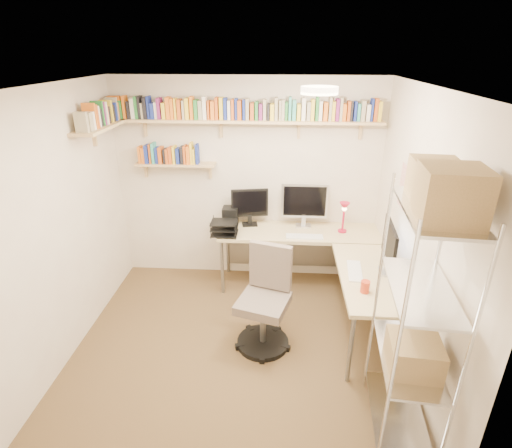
{
  "coord_description": "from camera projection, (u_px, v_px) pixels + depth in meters",
  "views": [
    {
      "loc": [
        0.41,
        -3.17,
        2.77
      ],
      "look_at": [
        0.17,
        0.55,
        1.12
      ],
      "focal_mm": 28.0,
      "sensor_mm": 36.0,
      "label": 1
    }
  ],
  "objects": [
    {
      "name": "corner_desk",
      "position": [
        304.0,
        241.0,
        4.58
      ],
      "size": [
        2.01,
        1.96,
        1.3
      ],
      "color": "#CDBE85",
      "rests_on": "ground"
    },
    {
      "name": "wire_rack",
      "position": [
        427.0,
        273.0,
        2.54
      ],
      "size": [
        0.49,
        0.89,
        2.19
      ],
      "rotation": [
        0.0,
        0.0,
        -0.09
      ],
      "color": "silver",
      "rests_on": "ground"
    },
    {
      "name": "office_chair",
      "position": [
        265.0,
        305.0,
        3.94
      ],
      "size": [
        0.58,
        0.58,
        1.05
      ],
      "rotation": [
        0.0,
        0.0,
        -0.29
      ],
      "color": "black",
      "rests_on": "ground"
    },
    {
      "name": "room_shell",
      "position": [
        233.0,
        204.0,
        3.41
      ],
      "size": [
        3.24,
        3.04,
        2.52
      ],
      "color": "beige",
      "rests_on": "ground"
    },
    {
      "name": "ground",
      "position": [
        236.0,
        347.0,
        4.04
      ],
      "size": [
        3.2,
        3.2,
        0.0
      ],
      "primitive_type": "plane",
      "color": "#48351F",
      "rests_on": "ground"
    },
    {
      "name": "wall_shelves",
      "position": [
        208.0,
        121.0,
        4.43
      ],
      "size": [
        3.12,
        1.09,
        0.8
      ],
      "color": "tan",
      "rests_on": "ground"
    }
  ]
}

